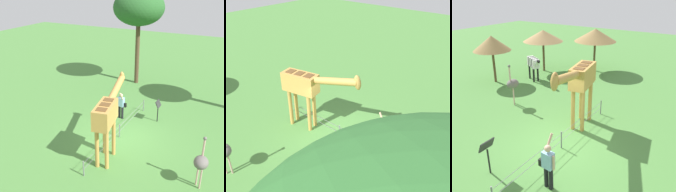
{
  "view_description": "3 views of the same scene",
  "coord_description": "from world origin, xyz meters",
  "views": [
    {
      "loc": [
        -11.44,
        -5.29,
        7.82
      ],
      "look_at": [
        -0.47,
        0.31,
        2.5
      ],
      "focal_mm": 44.61,
      "sensor_mm": 36.0,
      "label": 1
    },
    {
      "loc": [
        5.88,
        -7.04,
        7.64
      ],
      "look_at": [
        -0.41,
        0.49,
        1.97
      ],
      "focal_mm": 40.36,
      "sensor_mm": 36.0,
      "label": 2
    },
    {
      "loc": [
        6.89,
        4.8,
        5.85
      ],
      "look_at": [
        -0.86,
        -0.34,
        1.83
      ],
      "focal_mm": 40.29,
      "sensor_mm": 36.0,
      "label": 3
    }
  ],
  "objects": [
    {
      "name": "ground_plane",
      "position": [
        0.0,
        0.0,
        0.0
      ],
      "size": [
        60.0,
        60.0,
        0.0
      ],
      "primitive_type": "plane",
      "color": "#4C843D"
    },
    {
      "name": "giraffe",
      "position": [
        -1.76,
        -0.14,
        2.25
      ],
      "size": [
        3.95,
        1.22,
        3.41
      ],
      "color": "#C69347",
      "rests_on": "ground_plane"
    },
    {
      "name": "visitor",
      "position": [
        1.98,
        0.95,
        0.9
      ],
      "size": [
        0.57,
        0.59,
        1.77
      ],
      "color": "black",
      "rests_on": "ground_plane"
    },
    {
      "name": "info_sign",
      "position": [
        2.55,
        -1.12,
        0.95
      ],
      "size": [
        0.56,
        0.21,
        1.32
      ],
      "color": "black",
      "rests_on": "ground_plane"
    },
    {
      "name": "wire_fence",
      "position": [
        0.0,
        0.1,
        0.4
      ],
      "size": [
        7.05,
        0.05,
        0.75
      ],
      "color": "slate",
      "rests_on": "ground_plane"
    }
  ]
}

